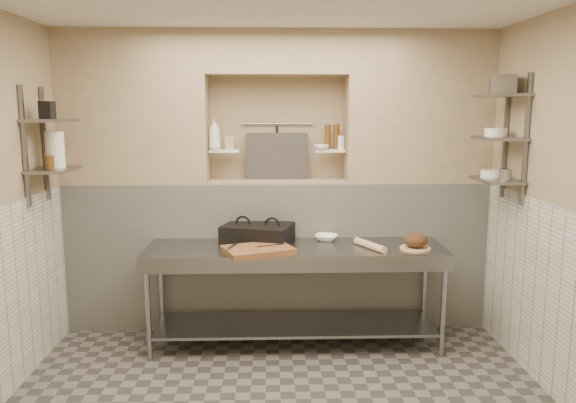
{
  "coord_description": "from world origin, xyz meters",
  "views": [
    {
      "loc": [
        -0.07,
        -3.58,
        2.09
      ],
      "look_at": [
        0.08,
        0.9,
        1.35
      ],
      "focal_mm": 35.0,
      "sensor_mm": 36.0,
      "label": 1
    }
  ],
  "objects_px": {
    "bottle_soap": "(214,134)",
    "rolling_pin": "(370,245)",
    "cutting_board": "(258,250)",
    "bread_loaf": "(416,240)",
    "jug_left": "(55,149)",
    "prep_table": "(295,275)",
    "panini_press": "(258,233)",
    "bowl_alcove": "(321,147)",
    "mixing_bowl": "(326,237)"
  },
  "relations": [
    {
      "from": "bottle_soap",
      "to": "rolling_pin",
      "type": "bearing_deg",
      "value": -23.56
    },
    {
      "from": "cutting_board",
      "to": "bread_loaf",
      "type": "height_order",
      "value": "bread_loaf"
    },
    {
      "from": "jug_left",
      "to": "prep_table",
      "type": "bearing_deg",
      "value": 2.2
    },
    {
      "from": "prep_table",
      "to": "bread_loaf",
      "type": "relative_size",
      "value": 12.8
    },
    {
      "from": "prep_table",
      "to": "jug_left",
      "type": "xyz_separation_m",
      "value": [
        -1.99,
        -0.08,
        1.12
      ]
    },
    {
      "from": "prep_table",
      "to": "panini_press",
      "type": "height_order",
      "value": "panini_press"
    },
    {
      "from": "bread_loaf",
      "to": "jug_left",
      "type": "xyz_separation_m",
      "value": [
        -3.02,
        0.03,
        0.79
      ]
    },
    {
      "from": "bottle_soap",
      "to": "bowl_alcove",
      "type": "distance_m",
      "value": 1.01
    },
    {
      "from": "cutting_board",
      "to": "mixing_bowl",
      "type": "height_order",
      "value": "mixing_bowl"
    },
    {
      "from": "bread_loaf",
      "to": "jug_left",
      "type": "bearing_deg",
      "value": 179.44
    },
    {
      "from": "panini_press",
      "to": "rolling_pin",
      "type": "xyz_separation_m",
      "value": [
        0.97,
        -0.29,
        -0.05
      ]
    },
    {
      "from": "cutting_board",
      "to": "bowl_alcove",
      "type": "bearing_deg",
      "value": 50.69
    },
    {
      "from": "mixing_bowl",
      "to": "jug_left",
      "type": "relative_size",
      "value": 0.71
    },
    {
      "from": "panini_press",
      "to": "jug_left",
      "type": "height_order",
      "value": "jug_left"
    },
    {
      "from": "cutting_board",
      "to": "bowl_alcove",
      "type": "xyz_separation_m",
      "value": [
        0.59,
        0.72,
        0.81
      ]
    },
    {
      "from": "bowl_alcove",
      "to": "bread_loaf",
      "type": "bearing_deg",
      "value": -39.44
    },
    {
      "from": "bread_loaf",
      "to": "bowl_alcove",
      "type": "xyz_separation_m",
      "value": [
        -0.76,
        0.63,
        0.76
      ]
    },
    {
      "from": "mixing_bowl",
      "to": "rolling_pin",
      "type": "bearing_deg",
      "value": -43.59
    },
    {
      "from": "cutting_board",
      "to": "rolling_pin",
      "type": "bearing_deg",
      "value": 6.8
    },
    {
      "from": "prep_table",
      "to": "panini_press",
      "type": "xyz_separation_m",
      "value": [
        -0.33,
        0.21,
        0.34
      ]
    },
    {
      "from": "bread_loaf",
      "to": "cutting_board",
      "type": "bearing_deg",
      "value": -176.22
    },
    {
      "from": "bread_loaf",
      "to": "prep_table",
      "type": "bearing_deg",
      "value": 174.12
    },
    {
      "from": "panini_press",
      "to": "jug_left",
      "type": "relative_size",
      "value": 2.33
    },
    {
      "from": "panini_press",
      "to": "bread_loaf",
      "type": "bearing_deg",
      "value": 4.65
    },
    {
      "from": "cutting_board",
      "to": "jug_left",
      "type": "relative_size",
      "value": 1.85
    },
    {
      "from": "bread_loaf",
      "to": "bowl_alcove",
      "type": "distance_m",
      "value": 1.25
    },
    {
      "from": "bowl_alcove",
      "to": "jug_left",
      "type": "xyz_separation_m",
      "value": [
        -2.25,
        -0.6,
        0.03
      ]
    },
    {
      "from": "bowl_alcove",
      "to": "jug_left",
      "type": "relative_size",
      "value": 0.49
    },
    {
      "from": "panini_press",
      "to": "cutting_board",
      "type": "distance_m",
      "value": 0.4
    },
    {
      "from": "bottle_soap",
      "to": "jug_left",
      "type": "relative_size",
      "value": 1.0
    },
    {
      "from": "bottle_soap",
      "to": "panini_press",
      "type": "bearing_deg",
      "value": -37.97
    },
    {
      "from": "panini_press",
      "to": "rolling_pin",
      "type": "height_order",
      "value": "panini_press"
    },
    {
      "from": "bottle_soap",
      "to": "jug_left",
      "type": "height_order",
      "value": "bottle_soap"
    },
    {
      "from": "rolling_pin",
      "to": "bread_loaf",
      "type": "distance_m",
      "value": 0.39
    },
    {
      "from": "bottle_soap",
      "to": "bowl_alcove",
      "type": "relative_size",
      "value": 2.07
    },
    {
      "from": "cutting_board",
      "to": "panini_press",
      "type": "bearing_deg",
      "value": 91.69
    },
    {
      "from": "prep_table",
      "to": "bottle_soap",
      "type": "bearing_deg",
      "value": 144.84
    },
    {
      "from": "bowl_alcove",
      "to": "rolling_pin",
      "type": "bearing_deg",
      "value": -58.15
    },
    {
      "from": "panini_press",
      "to": "jug_left",
      "type": "bearing_deg",
      "value": -152.82
    },
    {
      "from": "rolling_pin",
      "to": "prep_table",
      "type": "bearing_deg",
      "value": 172.81
    },
    {
      "from": "bowl_alcove",
      "to": "cutting_board",
      "type": "bearing_deg",
      "value": -129.31
    },
    {
      "from": "cutting_board",
      "to": "bottle_soap",
      "type": "height_order",
      "value": "bottle_soap"
    },
    {
      "from": "cutting_board",
      "to": "mixing_bowl",
      "type": "xyz_separation_m",
      "value": [
        0.62,
        0.44,
        0.0
      ]
    },
    {
      "from": "mixing_bowl",
      "to": "panini_press",
      "type": "bearing_deg",
      "value": -176.19
    },
    {
      "from": "mixing_bowl",
      "to": "prep_table",
      "type": "bearing_deg",
      "value": -139.94
    },
    {
      "from": "prep_table",
      "to": "bottle_soap",
      "type": "distance_m",
      "value": 1.52
    },
    {
      "from": "bottle_soap",
      "to": "jug_left",
      "type": "distance_m",
      "value": 1.39
    },
    {
      "from": "bread_loaf",
      "to": "bottle_soap",
      "type": "xyz_separation_m",
      "value": [
        -1.76,
        0.63,
        0.89
      ]
    },
    {
      "from": "mixing_bowl",
      "to": "jug_left",
      "type": "xyz_separation_m",
      "value": [
        -2.28,
        -0.32,
        0.84
      ]
    },
    {
      "from": "bread_loaf",
      "to": "jug_left",
      "type": "relative_size",
      "value": 0.68
    }
  ]
}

